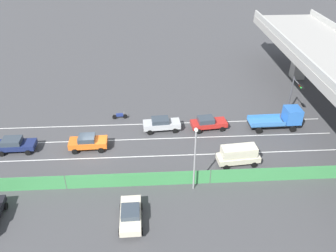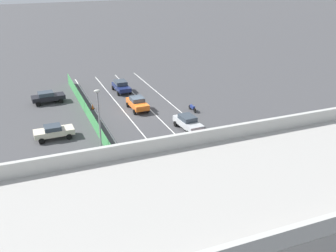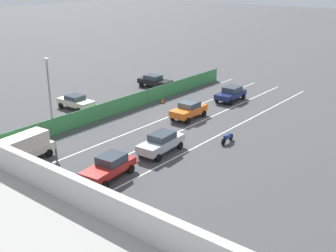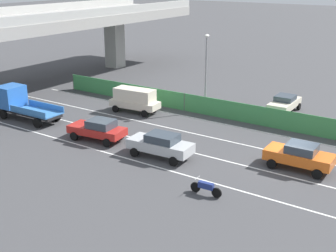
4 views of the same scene
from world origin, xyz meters
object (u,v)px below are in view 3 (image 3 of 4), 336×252
object	(u,v)px
car_taxi_orange	(189,110)
car_van_cream	(25,146)
car_sedan_red	(109,166)
motorcycle	(227,138)
car_sedan_silver	(161,142)
parked_sedan_dark	(154,81)
traffic_cone	(163,100)
parked_sedan_cream	(76,101)
car_sedan_navy	(231,93)
street_lamp	(49,88)

from	to	relation	value
car_taxi_orange	car_van_cream	xyz separation A→B (m)	(3.75, 16.36, 0.30)
car_van_cream	car_sedan_red	size ratio (longest dim) A/B	1.02
motorcycle	car_taxi_orange	bearing A→B (deg)	-26.08
car_sedan_silver	parked_sedan_dark	world-z (taller)	car_sedan_silver
car_taxi_orange	traffic_cone	bearing A→B (deg)	-24.00
parked_sedan_cream	traffic_cone	distance (m)	9.62
car_sedan_silver	motorcycle	xyz separation A→B (m)	(-3.07, -5.29, -0.47)
car_van_cream	traffic_cone	xyz separation A→B (m)	(1.70, -18.79, -0.90)
parked_sedan_dark	motorcycle	bearing A→B (deg)	149.08
car_sedan_navy	traffic_cone	world-z (taller)	car_sedan_navy
car_sedan_navy	street_lamp	size ratio (longest dim) A/B	0.62
car_sedan_red	street_lamp	world-z (taller)	street_lamp
car_van_cream	motorcycle	size ratio (longest dim) A/B	2.38
car_sedan_silver	car_sedan_navy	xyz separation A→B (m)	(3.38, -16.60, -0.03)
car_sedan_navy	parked_sedan_dark	distance (m)	10.77
car_taxi_orange	parked_sedan_cream	distance (m)	12.44
car_sedan_red	car_sedan_navy	bearing A→B (deg)	-81.51
parked_sedan_dark	car_taxi_orange	bearing A→B (deg)	146.34
car_sedan_navy	motorcycle	bearing A→B (deg)	119.69
car_sedan_silver	parked_sedan_dark	xyz separation A→B (m)	(14.10, -15.58, -0.04)
car_sedan_silver	parked_sedan_cream	xyz separation A→B (m)	(14.73, -3.28, -0.07)
car_sedan_navy	street_lamp	distance (m)	20.91
car_sedan_red	parked_sedan_dark	size ratio (longest dim) A/B	1.02
car_sedan_navy	car_taxi_orange	bearing A→B (deg)	89.63
car_taxi_orange	car_sedan_silver	size ratio (longest dim) A/B	0.93
motorcycle	parked_sedan_dark	bearing A→B (deg)	-30.92
car_van_cream	parked_sedan_dark	bearing A→B (deg)	-73.57
car_sedan_silver	car_taxi_orange	bearing A→B (deg)	-67.98
traffic_cone	car_sedan_silver	bearing A→B (deg)	129.18
parked_sedan_dark	street_lamp	xyz separation A→B (m)	(-3.32, 18.26, 3.35)
street_lamp	car_sedan_navy	bearing A→B (deg)	-111.01
car_sedan_red	traffic_cone	world-z (taller)	car_sedan_red
car_van_cream	traffic_cone	distance (m)	18.89
car_taxi_orange	car_sedan_red	xyz separation A→B (m)	(-3.39, 14.24, -0.03)
parked_sedan_cream	traffic_cone	xyz separation A→B (m)	(-5.85, -7.62, -0.54)
car_van_cream	parked_sedan_cream	world-z (taller)	car_van_cream
car_van_cream	parked_sedan_cream	size ratio (longest dim) A/B	1.08
car_taxi_orange	car_sedan_red	size ratio (longest dim) A/B	0.95
car_sedan_silver	motorcycle	bearing A→B (deg)	-120.11
parked_sedan_dark	street_lamp	distance (m)	18.86
car_taxi_orange	street_lamp	world-z (taller)	street_lamp
car_taxi_orange	parked_sedan_dark	world-z (taller)	car_taxi_orange
parked_sedan_cream	street_lamp	size ratio (longest dim) A/B	0.62
parked_sedan_dark	parked_sedan_cream	distance (m)	12.31
car_sedan_red	parked_sedan_cream	distance (m)	17.26
car_sedan_navy	parked_sedan_dark	world-z (taller)	car_sedan_navy
car_sedan_silver	traffic_cone	size ratio (longest dim) A/B	6.58
car_taxi_orange	car_sedan_navy	distance (m)	8.12
parked_sedan_cream	motorcycle	bearing A→B (deg)	-173.56
traffic_cone	car_sedan_navy	bearing A→B (deg)	-134.04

